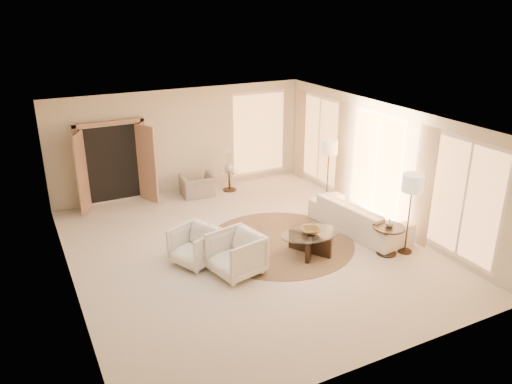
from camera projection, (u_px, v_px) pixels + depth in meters
name	position (u px, v px, depth m)	size (l,w,h in m)	color
room	(247.00, 188.00, 10.08)	(7.04, 8.04, 2.83)	beige
windows_right	(378.00, 165.00, 11.63)	(0.10, 6.40, 2.40)	#F8A963
window_back_corner	(259.00, 134.00, 14.35)	(1.70, 0.10, 2.40)	#F8A963
curtains_right	(353.00, 157.00, 12.38)	(0.06, 5.20, 2.60)	#C2A98C
french_doors	(114.00, 165.00, 12.57)	(1.95, 0.66, 2.16)	tan
area_rug	(279.00, 242.00, 10.88)	(3.25, 3.25, 0.01)	#44301F
sofa	(359.00, 216.00, 11.32)	(2.43, 0.95, 0.71)	white
armchair_left	(195.00, 244.00, 9.90)	(0.81, 0.76, 0.83)	white
armchair_right	(236.00, 252.00, 9.50)	(0.89, 0.83, 0.91)	white
accent_chair	(198.00, 182.00, 13.34)	(0.89, 0.58, 0.77)	gray
coffee_table	(310.00, 240.00, 10.32)	(1.36, 1.36, 0.47)	black
end_table	(388.00, 235.00, 10.25)	(0.66, 0.66, 0.62)	black
side_table	(229.00, 179.00, 13.75)	(0.48, 0.48, 0.56)	#312219
floor_lamp_near	(329.00, 150.00, 12.37)	(0.42, 0.42, 1.72)	#312219
floor_lamp_far	(412.00, 187.00, 9.96)	(0.42, 0.42, 1.72)	#312219
bowl	(311.00, 231.00, 10.24)	(0.38, 0.38, 0.09)	brown
end_vase	(389.00, 223.00, 10.15)	(0.17, 0.17, 0.18)	silver
side_vase	(229.00, 167.00, 13.62)	(0.25, 0.25, 0.26)	silver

